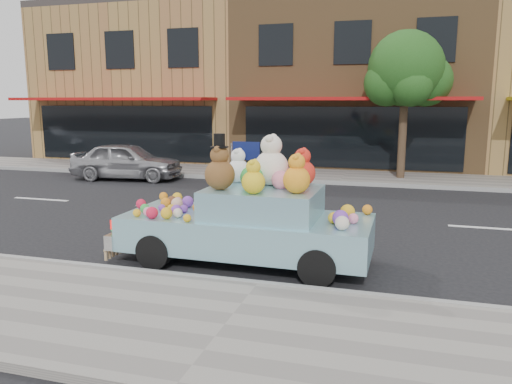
% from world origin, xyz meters
% --- Properties ---
extents(ground, '(120.00, 120.00, 0.00)m').
position_xyz_m(ground, '(0.00, 0.00, 0.00)').
color(ground, black).
rests_on(ground, ground).
extents(near_sidewalk, '(60.00, 3.00, 0.12)m').
position_xyz_m(near_sidewalk, '(0.00, -6.50, 0.06)').
color(near_sidewalk, gray).
rests_on(near_sidewalk, ground).
extents(far_sidewalk, '(60.00, 3.00, 0.12)m').
position_xyz_m(far_sidewalk, '(0.00, 6.50, 0.06)').
color(far_sidewalk, gray).
rests_on(far_sidewalk, ground).
extents(near_kerb, '(60.00, 0.12, 0.13)m').
position_xyz_m(near_kerb, '(0.00, -5.00, 0.07)').
color(near_kerb, gray).
rests_on(near_kerb, ground).
extents(far_kerb, '(60.00, 0.12, 0.13)m').
position_xyz_m(far_kerb, '(0.00, 5.00, 0.07)').
color(far_kerb, gray).
rests_on(far_kerb, ground).
extents(storefront_left, '(10.00, 9.80, 7.30)m').
position_xyz_m(storefront_left, '(-10.00, 11.97, 3.64)').
color(storefront_left, olive).
rests_on(storefront_left, ground).
extents(storefront_mid, '(10.00, 9.80, 7.30)m').
position_xyz_m(storefront_mid, '(0.00, 11.97, 3.64)').
color(storefront_mid, brown).
rests_on(storefront_mid, ground).
extents(street_tree, '(3.00, 2.70, 5.22)m').
position_xyz_m(street_tree, '(2.03, 6.55, 3.69)').
color(street_tree, '#38281C').
rests_on(street_tree, ground).
extents(car_silver, '(4.10, 2.00, 1.35)m').
position_xyz_m(car_silver, '(-7.55, 4.04, 0.67)').
color(car_silver, '#A1A1A5').
rests_on(car_silver, ground).
extents(art_car, '(4.51, 1.82, 2.29)m').
position_xyz_m(art_car, '(-0.51, -3.80, 0.80)').
color(art_car, black).
rests_on(art_car, ground).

